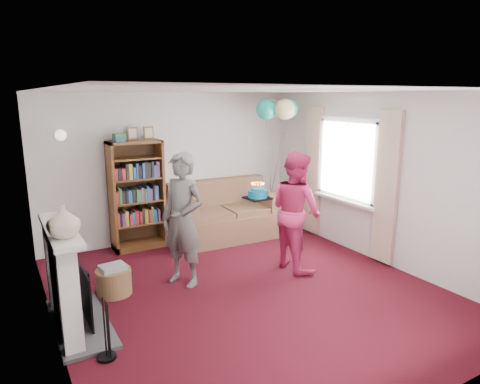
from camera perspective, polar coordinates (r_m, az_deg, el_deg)
ground at (r=5.63m, az=0.92°, el=-12.99°), size 5.00×5.00×0.00m
wall_back at (r=7.43m, az=-9.06°, el=3.35°), size 4.50×0.02×2.50m
wall_left at (r=4.52m, az=-24.49°, el=-3.74°), size 0.02×5.00×2.50m
wall_right at (r=6.64m, az=17.96°, el=1.76°), size 0.02×5.00×2.50m
ceiling at (r=5.07m, az=1.02°, el=13.44°), size 4.50×5.00×0.01m
fireplace at (r=4.96m, az=-21.92°, el=-11.16°), size 0.55×1.80×1.12m
window_bay at (r=7.01m, az=14.01°, el=2.18°), size 0.14×2.02×2.20m
wall_sconce at (r=6.79m, az=-22.80°, el=7.01°), size 0.16×0.23×0.16m
bookcase at (r=7.09m, az=-13.67°, el=-0.48°), size 0.83×0.42×1.96m
sofa at (r=7.55m, az=-2.19°, el=-3.27°), size 1.85×0.98×0.98m
wicker_basket at (r=5.69m, az=-16.47°, el=-11.29°), size 0.43×0.43×0.39m
person_striped at (r=5.58m, az=-7.65°, el=-3.69°), size 0.67×0.76×1.75m
person_magenta at (r=6.11m, az=7.45°, el=-2.49°), size 0.65×0.83×1.70m
birthday_cake at (r=5.92m, az=2.37°, el=-0.26°), size 0.32×0.32×0.22m
balloons at (r=7.37m, az=4.99°, el=10.97°), size 0.79×0.79×1.70m
mantel_vase at (r=4.38m, az=-22.51°, el=-3.58°), size 0.39×0.39×0.32m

